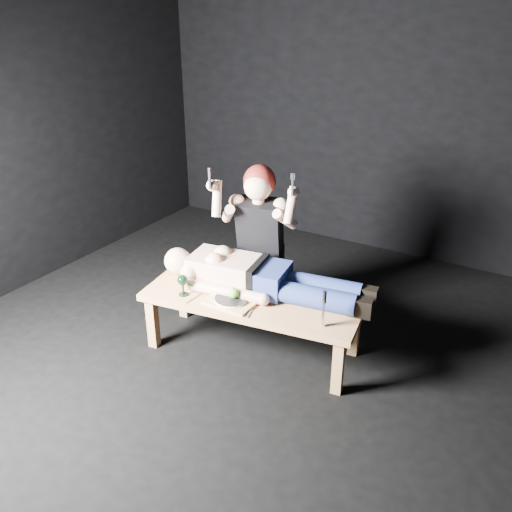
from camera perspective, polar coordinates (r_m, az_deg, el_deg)
name	(u,v)px	position (r m, az deg, el deg)	size (l,w,h in m)	color
ground	(258,375)	(3.84, 0.21, -12.47)	(5.00, 5.00, 0.00)	black
back_wall	(395,102)	(5.40, 14.44, 15.51)	(5.00, 5.00, 0.00)	black
table	(252,323)	(3.96, -0.37, -7.15)	(1.56, 0.58, 0.45)	tan
lying_man	(265,274)	(3.86, 0.93, -1.96)	(1.57, 0.48, 0.26)	#D0A389
kneeling_woman	(263,241)	(4.19, 0.70, 1.65)	(0.71, 0.80, 1.33)	black
serving_tray	(231,301)	(3.77, -2.64, -4.81)	(0.34, 0.25, 0.02)	tan
plate	(231,299)	(3.76, -2.65, -4.56)	(0.23, 0.23, 0.02)	white
apple	(234,293)	(3.74, -2.33, -3.97)	(0.07, 0.07, 0.07)	green
goblet	(183,285)	(3.86, -7.74, -3.07)	(0.08, 0.08, 0.16)	black
fork_flat	(193,298)	(3.84, -6.67, -4.48)	(0.01, 0.17, 0.01)	#B2B2B7
knife_flat	(250,312)	(3.66, -0.61, -5.89)	(0.01, 0.17, 0.01)	#B2B2B7
spoon_flat	(247,303)	(3.76, -0.93, -5.02)	(0.01, 0.17, 0.01)	#B2B2B7
carving_knife	(324,309)	(3.48, 7.18, -5.57)	(0.03, 0.04, 0.26)	#B2B2B7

